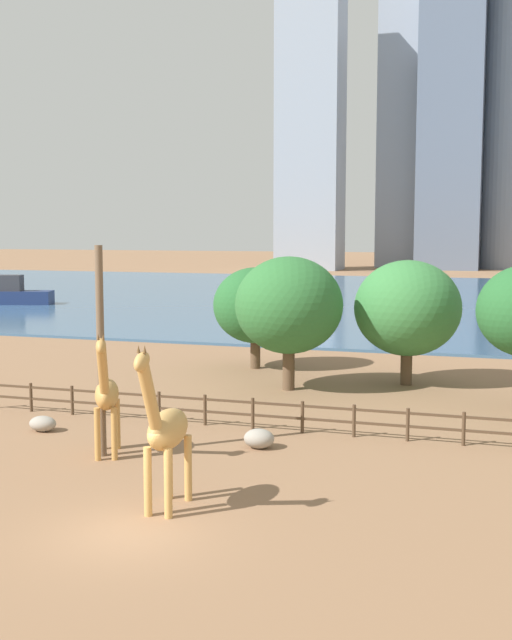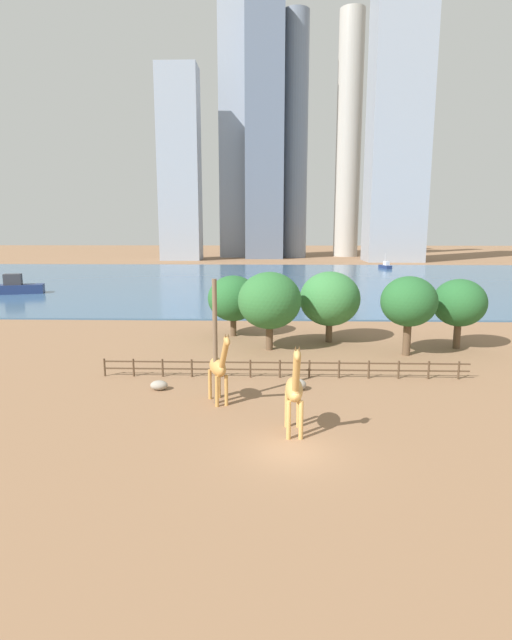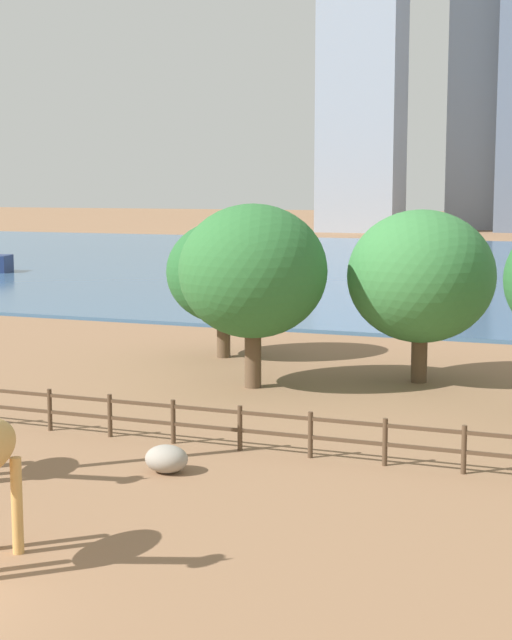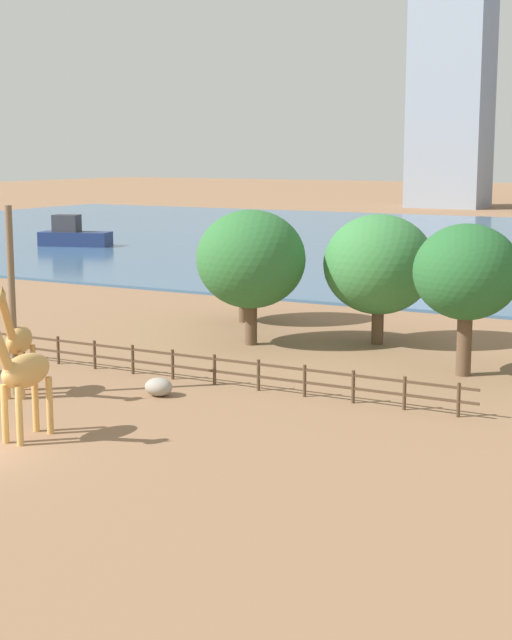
{
  "view_description": "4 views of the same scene",
  "coord_description": "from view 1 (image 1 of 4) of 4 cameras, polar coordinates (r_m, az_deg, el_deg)",
  "views": [
    {
      "loc": [
        9.61,
        -18.72,
        8.14
      ],
      "look_at": [
        -2.87,
        20.26,
        3.55
      ],
      "focal_mm": 45.0,
      "sensor_mm": 36.0,
      "label": 1
    },
    {
      "loc": [
        -1.03,
        -22.35,
        10.57
      ],
      "look_at": [
        -2.22,
        17.02,
        3.26
      ],
      "focal_mm": 28.0,
      "sensor_mm": 36.0,
      "label": 2
    },
    {
      "loc": [
        12.01,
        -13.1,
        7.47
      ],
      "look_at": [
        -0.32,
        18.52,
        2.81
      ],
      "focal_mm": 55.0,
      "sensor_mm": 36.0,
      "label": 3
    },
    {
      "loc": [
        22.62,
        -22.33,
        9.71
      ],
      "look_at": [
        3.13,
        13.09,
        2.72
      ],
      "focal_mm": 55.0,
      "sensor_mm": 36.0,
      "label": 4
    }
  ],
  "objects": [
    {
      "name": "giraffe_companion",
      "position": [
        29.44,
        -10.59,
        -5.28
      ],
      "size": [
        1.85,
        3.27,
        4.69
      ],
      "rotation": [
        0.0,
        0.0,
        5.12
      ],
      "color": "#C18C47",
      "rests_on": "ground"
    },
    {
      "name": "utility_pole",
      "position": [
        29.24,
        -10.99,
        -2.24
      ],
      "size": [
        0.28,
        0.28,
        7.62
      ],
      "primitive_type": "cylinder",
      "color": "brown",
      "rests_on": "ground"
    },
    {
      "name": "boat_tug",
      "position": [
        90.35,
        -16.65,
        1.77
      ],
      "size": [
        7.59,
        4.55,
        3.15
      ],
      "rotation": [
        0.0,
        0.0,
        0.3
      ],
      "color": "navy",
      "rests_on": "harbor_water"
    },
    {
      "name": "boulder_near_fence",
      "position": [
        30.38,
        0.22,
        -8.43
      ],
      "size": [
        1.16,
        0.98,
        0.73
      ],
      "primitive_type": "ellipsoid",
      "color": "gray",
      "rests_on": "ground"
    },
    {
      "name": "skyline_tower_needle",
      "position": [
        179.75,
        17.33,
        16.49
      ],
      "size": [
        8.92,
        8.92,
        81.02
      ],
      "primitive_type": "cylinder",
      "color": "slate",
      "rests_on": "ground"
    },
    {
      "name": "skyline_block_left",
      "position": [
        177.66,
        13.85,
        16.9
      ],
      "size": [
        12.86,
        14.82,
        82.16
      ],
      "primitive_type": "cube",
      "color": "slate",
      "rests_on": "ground"
    },
    {
      "name": "boulder_by_pole",
      "position": [
        33.98,
        -14.93,
        -7.13
      ],
      "size": [
        1.15,
        0.84,
        0.63
      ],
      "primitive_type": "ellipsoid",
      "color": "gray",
      "rests_on": "ground"
    },
    {
      "name": "giraffe_tall",
      "position": [
        23.54,
        -6.46,
        -7.79
      ],
      "size": [
        0.95,
        3.3,
        5.09
      ],
      "rotation": [
        0.0,
        0.0,
        4.74
      ],
      "color": "tan",
      "rests_on": "ground"
    },
    {
      "name": "harbor_water",
      "position": [
        96.53,
        11.98,
        1.48
      ],
      "size": [
        180.0,
        86.0,
        0.2
      ],
      "primitive_type": "cube",
      "color": "#3D6084",
      "rests_on": "ground"
    },
    {
      "name": "tree_left_small",
      "position": [
        42.78,
        10.73,
        0.82
      ],
      "size": [
        5.6,
        5.6,
        6.6
      ],
      "color": "brown",
      "rests_on": "ground"
    },
    {
      "name": "tree_right_small",
      "position": [
        47.08,
        -0.05,
        1.04
      ],
      "size": [
        4.96,
        4.96,
        5.99
      ],
      "color": "brown",
      "rests_on": "ground"
    },
    {
      "name": "ground_plane",
      "position": [
        99.52,
        12.16,
        1.56
      ],
      "size": [
        400.0,
        400.0,
        0.0
      ],
      "primitive_type": "plane",
      "color": "#8C6647"
    },
    {
      "name": "skyline_block_central",
      "position": [
        168.63,
        3.91,
        13.9
      ],
      "size": [
        12.89,
        9.7,
        60.37
      ],
      "primitive_type": "cube",
      "color": "#939EAD",
      "rests_on": "ground"
    },
    {
      "name": "enclosure_fence",
      "position": [
        33.07,
        0.11,
        -6.5
      ],
      "size": [
        26.12,
        0.14,
        1.3
      ],
      "color": "#4C3826",
      "rests_on": "ground"
    },
    {
      "name": "skyline_tower_short",
      "position": [
        185.9,
        10.86,
        19.71
      ],
      "size": [
        12.17,
        8.12,
        102.56
      ],
      "primitive_type": "cube",
      "color": "#939EAD",
      "rests_on": "ground"
    },
    {
      "name": "tree_left_large",
      "position": [
        40.67,
        2.35,
        1.04
      ],
      "size": [
        5.49,
        5.49,
        6.84
      ],
      "color": "brown",
      "rests_on": "ground"
    }
  ]
}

